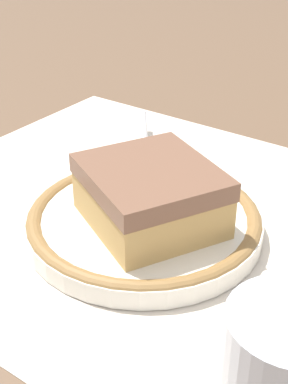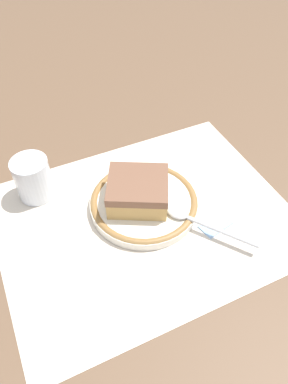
% 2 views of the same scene
% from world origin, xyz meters
% --- Properties ---
extents(ground_plane, '(2.40, 2.40, 0.00)m').
position_xyz_m(ground_plane, '(0.00, 0.00, 0.00)').
color(ground_plane, brown).
extents(placemat, '(0.46, 0.36, 0.00)m').
position_xyz_m(placemat, '(0.00, 0.00, 0.00)').
color(placemat, beige).
rests_on(placemat, ground_plane).
extents(plate, '(0.18, 0.18, 0.02)m').
position_xyz_m(plate, '(0.01, 0.02, 0.01)').
color(plate, silver).
rests_on(plate, placemat).
extents(cake_slice, '(0.12, 0.12, 0.04)m').
position_xyz_m(cake_slice, '(0.00, 0.03, 0.04)').
color(cake_slice, tan).
rests_on(cake_slice, plate).
extents(spoon, '(0.10, 0.13, 0.01)m').
position_xyz_m(spoon, '(0.06, -0.05, 0.02)').
color(spoon, silver).
rests_on(spoon, plate).
extents(sugar_packet, '(0.06, 0.04, 0.01)m').
position_xyz_m(sugar_packet, '(0.09, -0.06, 0.00)').
color(sugar_packet, '#8CB2E0').
rests_on(sugar_packet, placemat).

